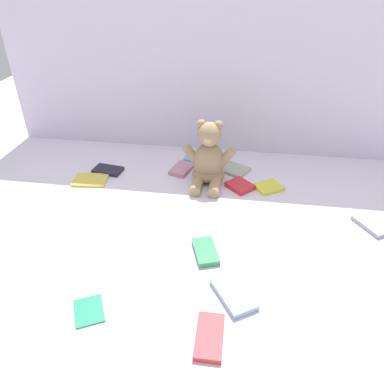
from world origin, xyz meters
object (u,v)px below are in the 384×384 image
teddy_bear (209,160)px  book_case_11 (373,224)px  book_case_3 (234,294)px  book_case_10 (108,170)px  book_case_6 (197,159)px  book_case_9 (210,336)px  book_case_1 (89,310)px  book_case_4 (232,169)px  book_case_8 (90,180)px  book_case_2 (269,187)px  book_case_0 (240,186)px  book_case_5 (182,169)px  book_case_7 (206,251)px

teddy_bear → book_case_11: size_ratio=2.11×
book_case_3 → book_case_10: book_case_3 is taller
book_case_6 → book_case_9: size_ratio=0.89×
book_case_1 → book_case_4: 0.86m
book_case_6 → book_case_8: size_ratio=0.86×
book_case_2 → book_case_0: bearing=64.2°
book_case_6 → book_case_1: bearing=-7.0°
book_case_1 → book_case_11: bearing=-177.0°
book_case_6 → book_case_11: bearing=63.8°
book_case_5 → book_case_10: (-0.31, -0.05, -0.00)m
book_case_2 → book_case_6: size_ratio=0.89×
book_case_1 → book_case_8: bearing=-96.3°
book_case_3 → book_case_5: 0.70m
book_case_0 → book_case_4: 0.14m
book_case_3 → book_case_5: bearing=78.8°
teddy_bear → book_case_1: 0.74m
book_case_5 → book_case_7: size_ratio=0.96×
book_case_0 → book_case_9: 0.70m
book_case_6 → book_case_10: 0.40m
book_case_1 → book_case_8: size_ratio=0.70×
book_case_0 → book_case_1: size_ratio=1.02×
book_case_4 → book_case_5: bearing=-51.4°
book_case_11 → book_case_6: bearing=118.0°
book_case_5 → book_case_1: bearing=98.0°
teddy_bear → book_case_7: size_ratio=2.17×
book_case_4 → book_case_9: book_case_9 is taller
book_case_1 → book_case_5: book_case_5 is taller
book_case_0 → book_case_2: bearing=140.9°
book_case_4 → book_case_0: bearing=43.4°
book_case_0 → book_case_6: book_case_0 is taller
book_case_4 → book_case_10: (-0.52, -0.09, 0.00)m
teddy_bear → book_case_3: 0.61m
book_case_2 → book_case_6: (-0.31, 0.19, 0.00)m
book_case_10 → book_case_6: bearing=-58.4°
book_case_3 → book_case_9: 0.15m
book_case_1 → book_case_9: bearing=146.5°
book_case_0 → book_case_2: (0.11, 0.01, -0.00)m
book_case_4 → book_case_11: 0.59m
teddy_bear → book_case_9: 0.74m
book_case_2 → book_case_10: book_case_10 is taller
book_case_10 → book_case_5: bearing=-72.2°
book_case_7 → book_case_8: 0.63m
book_case_11 → book_case_5: bearing=126.9°
book_case_6 → book_case_11: 0.76m
book_case_1 → book_case_8: (-0.24, 0.62, 0.00)m
book_case_0 → book_case_1: 0.75m
teddy_bear → book_case_9: bearing=-82.2°
book_case_4 → book_case_10: book_case_10 is taller
book_case_4 → book_case_6: 0.17m
book_case_6 → book_case_8: bearing=-55.3°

